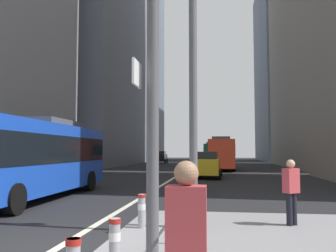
# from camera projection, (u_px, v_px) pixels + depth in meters

# --- Properties ---
(ground_plane) EXTENTS (160.00, 160.00, 0.00)m
(ground_plane) POSITION_uv_depth(u_px,v_px,m) (174.00, 178.00, 27.40)
(ground_plane) COLOR black
(lane_centre_line) EXTENTS (0.20, 80.00, 0.01)m
(lane_centre_line) POSITION_uv_depth(u_px,v_px,m) (186.00, 170.00, 37.28)
(lane_centre_line) COLOR beige
(lane_centre_line) RESTS_ON ground
(office_tower_left_far) EXTENTS (11.99, 21.32, 47.72)m
(office_tower_left_far) POSITION_uv_depth(u_px,v_px,m) (131.00, 53.00, 81.77)
(office_tower_left_far) COLOR slate
(office_tower_left_far) RESTS_ON ground
(office_tower_right_far) EXTENTS (10.50, 23.94, 36.90)m
(office_tower_right_far) POSITION_uv_depth(u_px,v_px,m) (286.00, 70.00, 74.73)
(office_tower_right_far) COLOR slate
(office_tower_right_far) RESTS_ON ground
(city_bus_blue_oncoming) EXTENTS (2.84, 11.04, 3.40)m
(city_bus_blue_oncoming) POSITION_uv_depth(u_px,v_px,m) (34.00, 155.00, 15.16)
(city_bus_blue_oncoming) COLOR blue
(city_bus_blue_oncoming) RESTS_ON ground
(city_bus_red_receding) EXTENTS (2.81, 10.64, 3.40)m
(city_bus_red_receding) POSITION_uv_depth(u_px,v_px,m) (220.00, 152.00, 38.86)
(city_bus_red_receding) COLOR red
(city_bus_red_receding) RESTS_ON ground
(city_bus_red_distant) EXTENTS (2.71, 10.74, 3.40)m
(city_bus_red_distant) POSITION_uv_depth(u_px,v_px,m) (212.00, 152.00, 62.49)
(city_bus_red_distant) COLOR #198456
(city_bus_red_distant) RESTS_ON ground
(car_oncoming_mid) EXTENTS (2.15, 4.65, 1.94)m
(car_oncoming_mid) POSITION_uv_depth(u_px,v_px,m) (161.00, 157.00, 60.17)
(car_oncoming_mid) COLOR black
(car_oncoming_mid) RESTS_ON ground
(car_receding_near) EXTENTS (2.17, 4.58, 1.94)m
(car_receding_near) POSITION_uv_depth(u_px,v_px,m) (207.00, 165.00, 27.07)
(car_receding_near) COLOR gold
(car_receding_near) RESTS_ON ground
(traffic_signal_gantry) EXTENTS (5.45, 0.65, 6.00)m
(traffic_signal_gantry) POSITION_uv_depth(u_px,v_px,m) (59.00, 40.00, 6.84)
(traffic_signal_gantry) COLOR #515156
(traffic_signal_gantry) RESTS_ON median_island
(street_lamp_post) EXTENTS (5.50, 0.32, 8.00)m
(street_lamp_post) POSITION_uv_depth(u_px,v_px,m) (193.00, 20.00, 9.22)
(street_lamp_post) COLOR #56565B
(street_lamp_post) RESTS_ON median_island
(bollard_right) EXTENTS (0.20, 0.20, 0.76)m
(bollard_right) POSITION_uv_depth(u_px,v_px,m) (115.00, 240.00, 5.91)
(bollard_right) COLOR #99999E
(bollard_right) RESTS_ON median_island
(bollard_back) EXTENTS (0.20, 0.20, 0.80)m
(bollard_back) POSITION_uv_depth(u_px,v_px,m) (142.00, 209.00, 8.88)
(bollard_back) COLOR #99999E
(bollard_back) RESTS_ON median_island
(pedestrian_railing) EXTENTS (0.06, 3.60, 0.98)m
(pedestrian_railing) POSITION_uv_depth(u_px,v_px,m) (195.00, 205.00, 7.85)
(pedestrian_railing) COLOR black
(pedestrian_railing) RESTS_ON median_island
(pedestrian_waiting) EXTENTS (0.38, 0.25, 1.76)m
(pedestrian_waiting) POSITION_uv_depth(u_px,v_px,m) (186.00, 244.00, 3.44)
(pedestrian_waiting) COLOR #423D38
(pedestrian_waiting) RESTS_ON median_island
(pedestrian_walking) EXTENTS (0.45, 0.42, 1.64)m
(pedestrian_walking) POSITION_uv_depth(u_px,v_px,m) (291.00, 189.00, 9.21)
(pedestrian_walking) COLOR black
(pedestrian_walking) RESTS_ON median_island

